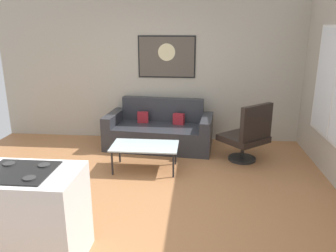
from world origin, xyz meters
name	(u,v)px	position (x,y,z in m)	size (l,w,h in m)	color
ground	(145,197)	(0.00, 0.00, -0.02)	(6.40, 6.40, 0.04)	#A46B41
back_wall	(163,67)	(0.00, 2.42, 1.40)	(6.40, 0.05, 2.80)	#ADA695
couch	(159,132)	(-0.02, 1.89, 0.29)	(1.98, 1.05, 0.86)	#2A2C31
coffee_table	(145,147)	(-0.13, 0.83, 0.37)	(1.02, 0.59, 0.40)	silver
armchair	(248,135)	(1.49, 1.30, 0.46)	(0.90, 0.90, 0.99)	black
wall_painting	(167,57)	(0.07, 2.38, 1.60)	(1.08, 0.03, 0.78)	black
window	(335,85)	(2.59, 0.90, 1.36)	(0.03, 1.57, 1.64)	silver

